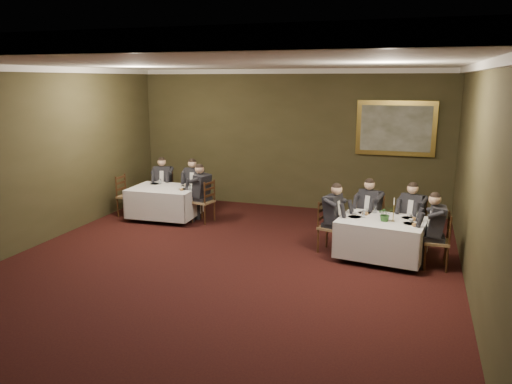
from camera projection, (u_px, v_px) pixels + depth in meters
The scene contains 28 objects.
ground at pixel (214, 276), 8.42m from camera, with size 10.00×10.00×0.00m, color black.
ceiling at pixel (210, 62), 7.64m from camera, with size 8.00×10.00×0.10m, color silver.
back_wall at pixel (289, 140), 12.67m from camera, with size 8.00×0.10×3.50m, color #38341C.
left_wall at pixel (13, 162), 9.24m from camera, with size 0.10×10.00×3.50m, color #38341C.
right_wall at pixel (482, 191), 6.82m from camera, with size 0.10×10.00×3.50m, color #38341C.
crown_molding at pixel (210, 66), 7.66m from camera, with size 8.00×10.00×0.12m.
table_main at pixel (381, 236), 9.11m from camera, with size 1.68×1.38×0.67m.
table_second at pixel (165, 200), 11.78m from camera, with size 1.60×1.25×0.67m.
chair_main_backleft at pixel (369, 230), 10.01m from camera, with size 0.57×0.56×1.00m.
diner_main_backleft at pixel (370, 220), 9.95m from camera, with size 0.55×0.60×1.35m.
chair_main_backright at pixel (411, 236), 9.65m from camera, with size 0.56×0.55×1.00m.
diner_main_backright at pixel (412, 225), 9.59m from camera, with size 0.54×0.59×1.35m.
chair_main_endleft at pixel (330, 237), 9.56m from camera, with size 0.52×0.54×1.00m.
diner_main_endleft at pixel (331, 226), 9.51m from camera, with size 0.57×0.52×1.35m.
chair_main_endright at pixel (436, 252), 8.73m from camera, with size 0.43×0.45×1.00m.
diner_main_endright at pixel (436, 240), 8.69m from camera, with size 0.49×0.43×1.35m.
chair_sec_backleft at pixel (164, 199), 12.68m from camera, with size 0.53×0.52×1.00m.
diner_sec_backleft at pixel (164, 190), 12.62m from camera, with size 0.51×0.56×1.35m.
chair_sec_backright at pixel (194, 201), 12.46m from camera, with size 0.48×0.46×1.00m.
diner_sec_backright at pixel (194, 192), 12.40m from camera, with size 0.45×0.52×1.35m.
chair_sec_endright at pixel (204, 210), 11.56m from camera, with size 0.50×0.52×1.00m.
diner_sec_endright at pixel (203, 200), 11.51m from camera, with size 0.55×0.49×1.35m.
chair_sec_endleft at pixel (128, 204), 12.08m from camera, with size 0.43×0.45×1.00m.
centerpiece at pixel (385, 213), 8.90m from camera, with size 0.26×0.23×0.29m, color #2D5926.
candlestick at pixel (393, 212), 8.89m from camera, with size 0.07×0.07×0.45m.
place_setting_table_main at pixel (368, 211), 9.50m from camera, with size 0.33×0.31×0.14m.
place_setting_table_second at pixel (157, 182), 12.13m from camera, with size 0.33×0.31×0.14m.
painting at pixel (396, 128), 11.74m from camera, with size 1.83×0.09×1.29m.
Camera 1 is at (3.12, -7.29, 3.25)m, focal length 35.00 mm.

